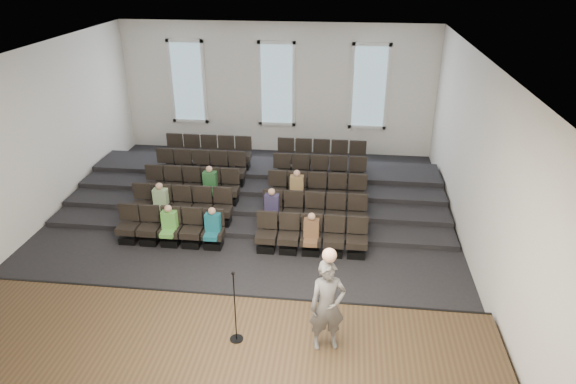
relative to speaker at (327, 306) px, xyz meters
name	(u,v)px	position (x,y,z in m)	size (l,w,h in m)	color
ground	(244,237)	(-2.52, 4.66, -1.43)	(14.00, 14.00, 0.00)	black
ceiling	(237,57)	(-2.52, 4.66, 3.58)	(12.00, 14.00, 0.02)	white
wall_back	(277,89)	(-2.52, 11.68, 1.07)	(12.00, 0.04, 5.00)	white
wall_front	(140,336)	(-2.52, -2.36, 1.07)	(12.00, 0.04, 5.00)	white
wall_left	(25,145)	(-8.54, 4.66, 1.07)	(0.04, 14.00, 5.00)	white
wall_right	(478,165)	(3.50, 4.66, 1.07)	(0.04, 14.00, 5.00)	white
stage	(193,361)	(-2.52, -0.44, -1.18)	(11.80, 3.60, 0.50)	#41301C
stage_lip	(215,303)	(-2.52, 1.33, -1.18)	(11.80, 0.06, 0.52)	black
risers	(262,185)	(-2.52, 7.83, -1.23)	(11.80, 4.80, 0.60)	black
seating_rows	(253,192)	(-2.52, 6.20, -0.75)	(6.80, 4.70, 1.67)	black
windows	(277,84)	(-2.52, 11.61, 1.27)	(8.44, 0.10, 3.24)	white
audience	(233,206)	(-2.88, 4.96, -0.62)	(4.85, 2.64, 1.10)	#59AA44
speaker	(327,306)	(0.00, 0.00, 0.00)	(0.68, 0.45, 1.86)	#5C5957
mic_stand	(236,320)	(-1.73, -0.03, -0.46)	(0.26, 0.26, 1.57)	black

